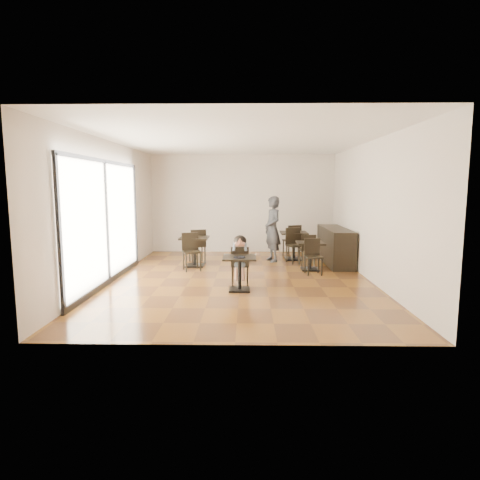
{
  "coord_description": "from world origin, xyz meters",
  "views": [
    {
      "loc": [
        0.17,
        -9.25,
        2.15
      ],
      "look_at": [
        0.0,
        -0.59,
        1.0
      ],
      "focal_mm": 30.0,
      "sensor_mm": 36.0,
      "label": 1
    }
  ],
  "objects_px": {
    "cafe_table_left": "(195,252)",
    "chair_back_b": "(296,246)",
    "chair_left_b": "(192,252)",
    "chair_mid_a": "(307,250)",
    "chair_back_a": "(292,241)",
    "child": "(240,260)",
    "cafe_table_back": "(294,246)",
    "chair_mid_b": "(314,257)",
    "child_chair": "(240,265)",
    "adult_patron": "(273,229)",
    "chair_left_a": "(197,246)",
    "cafe_table_mid": "(310,256)",
    "child_table": "(240,274)"
  },
  "relations": [
    {
      "from": "adult_patron",
      "to": "chair_back_a",
      "type": "relative_size",
      "value": 1.9
    },
    {
      "from": "adult_patron",
      "to": "chair_back_a",
      "type": "bearing_deg",
      "value": 121.8
    },
    {
      "from": "adult_patron",
      "to": "chair_mid_b",
      "type": "bearing_deg",
      "value": 6.38
    },
    {
      "from": "adult_patron",
      "to": "chair_back_a",
      "type": "height_order",
      "value": "adult_patron"
    },
    {
      "from": "child",
      "to": "chair_mid_a",
      "type": "distance_m",
      "value": 2.79
    },
    {
      "from": "child_chair",
      "to": "cafe_table_left",
      "type": "height_order",
      "value": "child_chair"
    },
    {
      "from": "cafe_table_left",
      "to": "child_table",
      "type": "bearing_deg",
      "value": -63.53
    },
    {
      "from": "cafe_table_left",
      "to": "chair_back_b",
      "type": "distance_m",
      "value": 2.87
    },
    {
      "from": "cafe_table_mid",
      "to": "chair_back_b",
      "type": "relative_size",
      "value": 0.74
    },
    {
      "from": "cafe_table_back",
      "to": "cafe_table_mid",
      "type": "bearing_deg",
      "value": -80.42
    },
    {
      "from": "child",
      "to": "cafe_table_left",
      "type": "relative_size",
      "value": 1.35
    },
    {
      "from": "adult_patron",
      "to": "cafe_table_back",
      "type": "relative_size",
      "value": 2.29
    },
    {
      "from": "cafe_table_back",
      "to": "chair_mid_b",
      "type": "xyz_separation_m",
      "value": [
        0.26,
        -2.06,
        0.03
      ]
    },
    {
      "from": "chair_mid_a",
      "to": "cafe_table_back",
      "type": "bearing_deg",
      "value": -80.17
    },
    {
      "from": "child_chair",
      "to": "chair_mid_b",
      "type": "xyz_separation_m",
      "value": [
        1.79,
        1.03,
        0.01
      ]
    },
    {
      "from": "chair_mid_a",
      "to": "chair_back_a",
      "type": "height_order",
      "value": "chair_back_a"
    },
    {
      "from": "cafe_table_left",
      "to": "chair_mid_b",
      "type": "bearing_deg",
      "value": -17.65
    },
    {
      "from": "child_table",
      "to": "chair_mid_b",
      "type": "xyz_separation_m",
      "value": [
        1.79,
        1.58,
        0.08
      ]
    },
    {
      "from": "child_chair",
      "to": "chair_back_b",
      "type": "bearing_deg",
      "value": -121.1
    },
    {
      "from": "child",
      "to": "chair_back_b",
      "type": "bearing_deg",
      "value": 58.9
    },
    {
      "from": "child_table",
      "to": "cafe_table_left",
      "type": "bearing_deg",
      "value": 116.47
    },
    {
      "from": "chair_mid_b",
      "to": "chair_back_b",
      "type": "relative_size",
      "value": 0.89
    },
    {
      "from": "cafe_table_mid",
      "to": "cafe_table_left",
      "type": "relative_size",
      "value": 0.91
    },
    {
      "from": "cafe_table_mid",
      "to": "adult_patron",
      "type": "bearing_deg",
      "value": 126.72
    },
    {
      "from": "child",
      "to": "child_chair",
      "type": "bearing_deg",
      "value": 0.0
    },
    {
      "from": "child",
      "to": "cafe_table_back",
      "type": "bearing_deg",
      "value": 63.61
    },
    {
      "from": "chair_back_a",
      "to": "child_chair",
      "type": "bearing_deg",
      "value": 46.36
    },
    {
      "from": "chair_back_b",
      "to": "adult_patron",
      "type": "bearing_deg",
      "value": 138.17
    },
    {
      "from": "chair_mid_a",
      "to": "chair_back_a",
      "type": "distance_m",
      "value": 1.54
    },
    {
      "from": "child_table",
      "to": "chair_left_b",
      "type": "bearing_deg",
      "value": 122.39
    },
    {
      "from": "cafe_table_mid",
      "to": "chair_back_b",
      "type": "distance_m",
      "value": 1.01
    },
    {
      "from": "child_chair",
      "to": "cafe_table_back",
      "type": "bearing_deg",
      "value": -116.39
    },
    {
      "from": "chair_mid_a",
      "to": "chair_back_a",
      "type": "relative_size",
      "value": 0.89
    },
    {
      "from": "child_table",
      "to": "chair_mid_a",
      "type": "height_order",
      "value": "chair_mid_a"
    },
    {
      "from": "chair_mid_b",
      "to": "chair_back_b",
      "type": "bearing_deg",
      "value": 94.57
    },
    {
      "from": "child_table",
      "to": "cafe_table_back",
      "type": "relative_size",
      "value": 0.87
    },
    {
      "from": "cafe_table_left",
      "to": "chair_mid_a",
      "type": "bearing_deg",
      "value": 2.31
    },
    {
      "from": "child",
      "to": "chair_mid_b",
      "type": "relative_size",
      "value": 1.24
    },
    {
      "from": "child_table",
      "to": "cafe_table_left",
      "type": "distance_m",
      "value": 2.86
    },
    {
      "from": "chair_mid_b",
      "to": "child_table",
      "type": "bearing_deg",
      "value": -143.56
    },
    {
      "from": "chair_left_b",
      "to": "chair_back_b",
      "type": "height_order",
      "value": "chair_back_b"
    },
    {
      "from": "chair_left_b",
      "to": "chair_back_b",
      "type": "xyz_separation_m",
      "value": [
        2.81,
        1.09,
        0.01
      ]
    },
    {
      "from": "chair_left_a",
      "to": "chair_back_a",
      "type": "distance_m",
      "value": 3.02
    },
    {
      "from": "chair_left_b",
      "to": "chair_back_b",
      "type": "bearing_deg",
      "value": 1.63
    },
    {
      "from": "cafe_table_left",
      "to": "chair_left_b",
      "type": "distance_m",
      "value": 0.56
    },
    {
      "from": "cafe_table_mid",
      "to": "chair_mid_b",
      "type": "distance_m",
      "value": 0.55
    },
    {
      "from": "chair_left_b",
      "to": "chair_back_b",
      "type": "distance_m",
      "value": 3.02
    },
    {
      "from": "cafe_table_back",
      "to": "chair_left_b",
      "type": "bearing_deg",
      "value": -149.78
    },
    {
      "from": "adult_patron",
      "to": "chair_mid_b",
      "type": "height_order",
      "value": "adult_patron"
    },
    {
      "from": "child",
      "to": "chair_back_b",
      "type": "distance_m",
      "value": 2.98
    }
  ]
}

